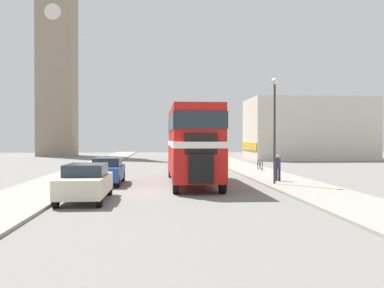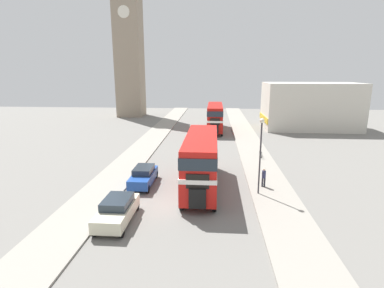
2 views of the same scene
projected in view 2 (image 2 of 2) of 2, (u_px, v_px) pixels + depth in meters
The scene contains 12 objects.
ground_plane at pixel (183, 207), 21.09m from camera, with size 120.00×120.00×0.00m, color slate.
sidewalk_right at pixel (281, 209), 20.58m from camera, with size 3.50×120.00×0.12m.
sidewalk_left at pixel (90, 203), 21.57m from camera, with size 3.50×120.00×0.12m.
double_decker_bus at pixel (201, 157), 24.22m from camera, with size 2.54×10.65×4.31m.
bus_distant at pixel (215, 115), 48.38m from camera, with size 2.38×11.03×4.20m.
car_parked_near at pixel (117, 210), 18.82m from camera, with size 1.82×4.37×1.55m.
car_parked_mid at pixel (144, 176), 25.09m from camera, with size 1.66×4.35×1.53m.
pedestrian_walking at pixel (264, 176), 24.34m from camera, with size 0.31×0.31×1.55m.
bicycle_on_pavement at pixel (261, 154), 33.17m from camera, with size 0.05×1.76×0.78m.
street_lamp at pixel (261, 145), 22.27m from camera, with size 0.36×0.36×5.86m.
church_tower at pixel (128, 19), 61.06m from camera, with size 5.49×5.49×38.96m.
shop_building_block at pixel (310, 106), 49.91m from camera, with size 15.07×8.65×7.61m.
Camera 2 is at (2.08, -19.38, 9.21)m, focal length 28.00 mm.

